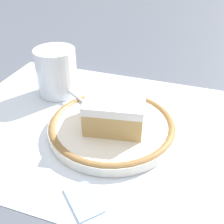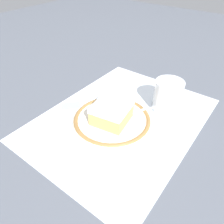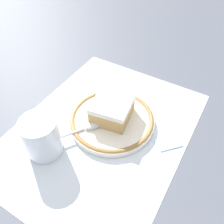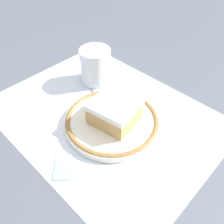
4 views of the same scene
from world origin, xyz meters
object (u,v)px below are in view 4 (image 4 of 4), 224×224
Objects in this scene: napkin at (33,109)px; sugar_packet at (63,166)px; plate at (112,121)px; cup at (96,68)px; cake_slice at (115,111)px; spoon at (104,98)px.

napkin is 0.17m from sugar_packet.
cup reaches higher than plate.
napkin is at bearing -149.80° from cake_slice.
cake_slice is 1.14× the size of cup.
spoon is (-0.05, 0.03, 0.01)m from plate.
cup is 1.64× the size of sugar_packet.
cake_slice is 0.77× the size of spoon.
sugar_packet is at bearing -87.48° from cake_slice.
plate is at bearing -30.21° from spoon.
sugar_packet is (0.01, -0.13, -0.01)m from plate.
plate is 0.06m from spoon.
cup reaches higher than napkin.
sugar_packet reaches higher than napkin.
cup is at bearing 123.90° from sugar_packet.
cake_slice reaches higher than napkin.
cup is at bearing 148.82° from plate.
spoon is 0.09m from cup.
plate is at bearing 30.25° from napkin.
plate is 0.03m from cake_slice.
cake_slice is 0.18m from napkin.
plate is 1.83× the size of napkin.
spoon is 1.48× the size of cup.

